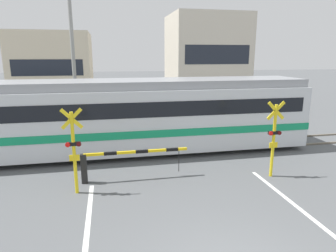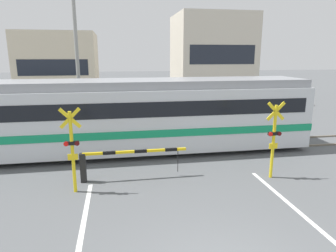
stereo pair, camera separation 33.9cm
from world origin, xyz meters
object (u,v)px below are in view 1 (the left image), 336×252
crossing_signal_right (274,136)px  crossing_signal_left (74,148)px  crossing_barrier_near (112,160)px  crossing_barrier_far (190,119)px  pedestrian (166,111)px  commuter_train (87,116)px

crossing_signal_right → crossing_signal_left: bearing=180.0°
crossing_barrier_near → crossing_signal_left: 1.62m
crossing_barrier_far → crossing_signal_right: 7.05m
crossing_barrier_near → pedestrian: (3.66, 8.62, 0.09)m
commuter_train → crossing_barrier_near: 3.50m
crossing_barrier_near → pedestrian: 9.37m
crossing_barrier_near → pedestrian: size_ratio=2.47×
crossing_barrier_far → crossing_signal_right: crossing_signal_right is taller
crossing_barrier_near → crossing_signal_right: 5.88m
crossing_signal_right → crossing_barrier_far: bearing=99.8°
commuter_train → crossing_signal_left: commuter_train is taller
crossing_barrier_far → pedestrian: size_ratio=2.47×
crossing_signal_left → pedestrian: crossing_signal_left is taller
commuter_train → crossing_barrier_near: (1.02, -3.19, -1.00)m
crossing_signal_left → crossing_signal_right: (6.97, 0.00, 0.00)m
crossing_barrier_near → crossing_signal_right: size_ratio=1.35×
commuter_train → crossing_barrier_far: size_ratio=5.28×
crossing_signal_left → crossing_signal_right: same height
crossing_barrier_far → pedestrian: 2.65m
commuter_train → crossing_barrier_far: (5.60, 2.94, -1.00)m
crossing_signal_left → pedestrian: bearing=62.6°
crossing_barrier_far → crossing_signal_right: size_ratio=1.35×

